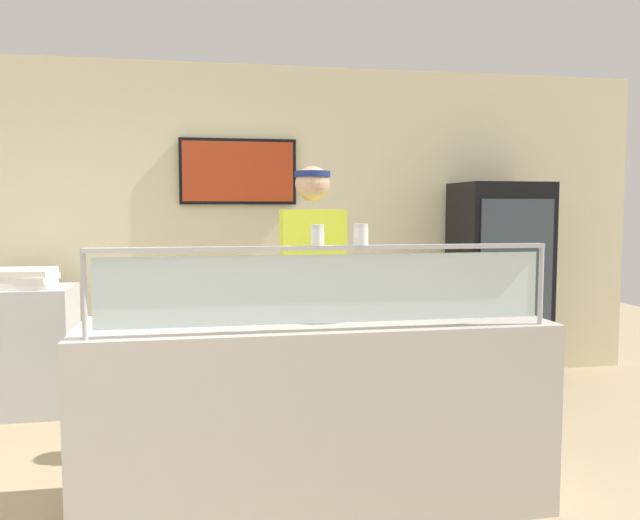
{
  "coord_description": "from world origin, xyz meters",
  "views": [
    {
      "loc": [
        0.6,
        -2.75,
        1.51
      ],
      "look_at": [
        1.17,
        0.38,
        1.25
      ],
      "focal_mm": 35.85,
      "sensor_mm": 36.0,
      "label": 1
    }
  ],
  "objects_px": {
    "pizza_tray": "(316,314)",
    "pizza_box_stack": "(22,278)",
    "worker_figure": "(313,291)",
    "drink_fridge": "(498,285)",
    "parmesan_shaker": "(317,236)",
    "pizza_server": "(316,310)",
    "pepper_flake_shaker": "(361,236)"
  },
  "relations": [
    {
      "from": "pizza_tray",
      "to": "pizza_box_stack",
      "type": "height_order",
      "value": "pizza_box_stack"
    },
    {
      "from": "worker_figure",
      "to": "drink_fridge",
      "type": "relative_size",
      "value": 1.02
    },
    {
      "from": "parmesan_shaker",
      "to": "pizza_box_stack",
      "type": "relative_size",
      "value": 0.21
    },
    {
      "from": "pizza_server",
      "to": "parmesan_shaker",
      "type": "height_order",
      "value": "parmesan_shaker"
    },
    {
      "from": "pizza_server",
      "to": "pizza_box_stack",
      "type": "relative_size",
      "value": 0.62
    },
    {
      "from": "pepper_flake_shaker",
      "to": "drink_fridge",
      "type": "height_order",
      "value": "drink_fridge"
    },
    {
      "from": "pizza_tray",
      "to": "drink_fridge",
      "type": "distance_m",
      "value": 2.62
    },
    {
      "from": "pepper_flake_shaker",
      "to": "worker_figure",
      "type": "relative_size",
      "value": 0.06
    },
    {
      "from": "worker_figure",
      "to": "drink_fridge",
      "type": "bearing_deg",
      "value": 33.9
    },
    {
      "from": "pizza_tray",
      "to": "drink_fridge",
      "type": "xyz_separation_m",
      "value": [
        1.89,
        1.81,
        -0.11
      ]
    },
    {
      "from": "pepper_flake_shaker",
      "to": "drink_fridge",
      "type": "bearing_deg",
      "value": 51.4
    },
    {
      "from": "worker_figure",
      "to": "parmesan_shaker",
      "type": "bearing_deg",
      "value": -98.76
    },
    {
      "from": "pizza_server",
      "to": "drink_fridge",
      "type": "height_order",
      "value": "drink_fridge"
    },
    {
      "from": "pizza_server",
      "to": "parmesan_shaker",
      "type": "bearing_deg",
      "value": -93.98
    },
    {
      "from": "pepper_flake_shaker",
      "to": "worker_figure",
      "type": "distance_m",
      "value": 1.05
    },
    {
      "from": "worker_figure",
      "to": "pizza_box_stack",
      "type": "xyz_separation_m",
      "value": [
        -1.97,
        1.16,
        -0.01
      ]
    },
    {
      "from": "pizza_tray",
      "to": "pizza_box_stack",
      "type": "relative_size",
      "value": 0.92
    },
    {
      "from": "parmesan_shaker",
      "to": "worker_figure",
      "type": "xyz_separation_m",
      "value": [
        0.15,
        0.98,
        -0.38
      ]
    },
    {
      "from": "drink_fridge",
      "to": "pizza_box_stack",
      "type": "bearing_deg",
      "value": -179.33
    },
    {
      "from": "worker_figure",
      "to": "drink_fridge",
      "type": "distance_m",
      "value": 2.17
    },
    {
      "from": "pepper_flake_shaker",
      "to": "pizza_box_stack",
      "type": "xyz_separation_m",
      "value": [
        -2.02,
        2.14,
        -0.39
      ]
    },
    {
      "from": "parmesan_shaker",
      "to": "drink_fridge",
      "type": "xyz_separation_m",
      "value": [
        1.95,
        2.19,
        -0.52
      ]
    },
    {
      "from": "drink_fridge",
      "to": "pepper_flake_shaker",
      "type": "bearing_deg",
      "value": -128.6
    },
    {
      "from": "parmesan_shaker",
      "to": "worker_figure",
      "type": "bearing_deg",
      "value": 81.24
    },
    {
      "from": "pizza_server",
      "to": "drink_fridge",
      "type": "distance_m",
      "value": 2.63
    },
    {
      "from": "pizza_tray",
      "to": "pizza_box_stack",
      "type": "distance_m",
      "value": 2.58
    },
    {
      "from": "parmesan_shaker",
      "to": "pepper_flake_shaker",
      "type": "relative_size",
      "value": 0.97
    },
    {
      "from": "worker_figure",
      "to": "pizza_server",
      "type": "bearing_deg",
      "value": -98.45
    },
    {
      "from": "parmesan_shaker",
      "to": "pizza_box_stack",
      "type": "bearing_deg",
      "value": 130.27
    },
    {
      "from": "parmesan_shaker",
      "to": "drink_fridge",
      "type": "bearing_deg",
      "value": 48.32
    },
    {
      "from": "pizza_tray",
      "to": "pepper_flake_shaker",
      "type": "height_order",
      "value": "pepper_flake_shaker"
    },
    {
      "from": "worker_figure",
      "to": "pizza_box_stack",
      "type": "height_order",
      "value": "worker_figure"
    }
  ]
}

